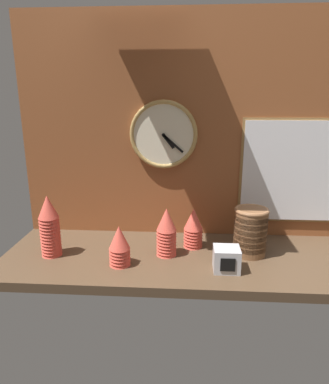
{
  "coord_description": "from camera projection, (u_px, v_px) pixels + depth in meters",
  "views": [
    {
      "loc": [
        0.0,
        -1.38,
        0.68
      ],
      "look_at": [
        -0.09,
        0.04,
        0.27
      ],
      "focal_mm": 32.0,
      "sensor_mm": 36.0,
      "label": 1
    }
  ],
  "objects": [
    {
      "name": "napkin_dispenser",
      "position": [
        226.0,
        259.0,
        1.36
      ],
      "size": [
        0.1,
        0.1,
        0.1
      ],
      "color": "#B7B7BC",
      "rests_on": "ground_plane"
    },
    {
      "name": "ground_plane",
      "position": [
        185.0,
        259.0,
        1.51
      ],
      "size": [
        1.6,
        0.56,
        0.04
      ],
      "primitive_type": "cube",
      "color": "#4C3826"
    },
    {
      "name": "cup_stack_far_left",
      "position": [
        49.0,
        226.0,
        1.47
      ],
      "size": [
        0.09,
        0.09,
        0.27
      ],
      "color": "#DB4C3D",
      "rests_on": "ground_plane"
    },
    {
      "name": "bowl_stack_right",
      "position": [
        250.0,
        231.0,
        1.49
      ],
      "size": [
        0.15,
        0.15,
        0.21
      ],
      "color": "brown",
      "rests_on": "ground_plane"
    },
    {
      "name": "cup_stack_center_right",
      "position": [
        193.0,
        228.0,
        1.56
      ],
      "size": [
        0.09,
        0.09,
        0.19
      ],
      "color": "#DB4C3D",
      "rests_on": "ground_plane"
    },
    {
      "name": "wall_tiled_back",
      "position": [
        187.0,
        129.0,
        1.62
      ],
      "size": [
        1.6,
        0.03,
        1.05
      ],
      "color": "brown",
      "rests_on": "ground_plane"
    },
    {
      "name": "cup_stack_center_left",
      "position": [
        119.0,
        246.0,
        1.4
      ],
      "size": [
        0.09,
        0.09,
        0.17
      ],
      "color": "#DB4C3D",
      "rests_on": "ground_plane"
    },
    {
      "name": "menu_board",
      "position": [
        291.0,
        172.0,
        1.62
      ],
      "size": [
        0.48,
        0.01,
        0.5
      ],
      "color": "olive"
    },
    {
      "name": "wall_clock",
      "position": [
        163.0,
        135.0,
        1.6
      ],
      "size": [
        0.32,
        0.03,
        0.32
      ],
      "color": "beige"
    },
    {
      "name": "cup_stack_center",
      "position": [
        166.0,
        232.0,
        1.48
      ],
      "size": [
        0.09,
        0.09,
        0.21
      ],
      "color": "#DB4C3D",
      "rests_on": "ground_plane"
    }
  ]
}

